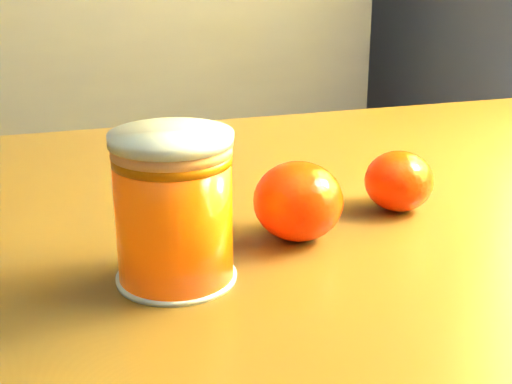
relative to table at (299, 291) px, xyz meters
name	(u,v)px	position (x,y,z in m)	size (l,w,h in m)	color
table	(299,291)	(0.00, 0.00, 0.00)	(0.97, 0.73, 0.68)	brown
juice_glass	(174,209)	(-0.14, -0.10, 0.14)	(0.08, 0.08, 0.10)	#FF5205
orange_front	(298,201)	(-0.04, -0.07, 0.12)	(0.07, 0.07, 0.06)	#F83104
orange_back	(399,181)	(0.07, -0.05, 0.11)	(0.06, 0.06, 0.05)	#F83104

